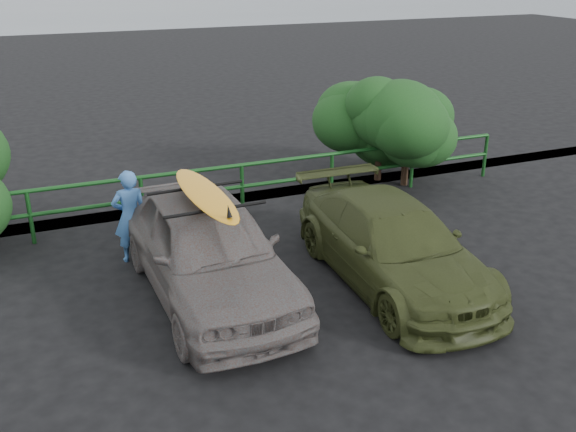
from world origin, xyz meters
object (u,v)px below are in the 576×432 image
olive_vehicle (393,244)px  surfboard (205,194)px  sedan (208,249)px  guardrail (194,195)px  man (130,216)px

olive_vehicle → surfboard: (-2.81, 0.67, 1.01)m
olive_vehicle → surfboard: surfboard is taller
sedan → surfboard: 0.87m
olive_vehicle → sedan: bearing=167.8°
guardrail → man: 2.01m
sedan → man: 1.91m
man → guardrail: bearing=-137.4°
olive_vehicle → man: 4.38m
sedan → man: (-0.87, 1.70, 0.02)m
guardrail → sedan: size_ratio=3.04×
sedan → surfboard: (0.00, -0.00, 0.87)m
olive_vehicle → man: (-3.67, 2.37, 0.16)m
olive_vehicle → guardrail: bearing=122.2°
olive_vehicle → surfboard: bearing=167.8°
surfboard → sedan: bearing=88.3°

